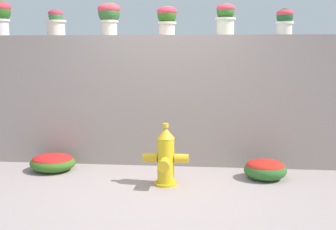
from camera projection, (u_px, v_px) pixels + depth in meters
name	position (u px, v px, depth m)	size (l,w,h in m)	color
ground_plane	(159.00, 190.00, 4.96)	(24.00, 24.00, 0.00)	#A1908D
stone_wall	(168.00, 101.00, 5.98)	(5.62, 0.34, 1.85)	gray
potted_plant_0	(0.00, 14.00, 6.03)	(0.33, 0.33, 0.51)	silver
potted_plant_1	(56.00, 22.00, 5.98)	(0.30, 0.30, 0.38)	beige
potted_plant_2	(109.00, 14.00, 5.85)	(0.32, 0.32, 0.46)	beige
potted_plant_3	(167.00, 17.00, 5.79)	(0.28, 0.28, 0.41)	beige
potted_plant_4	(225.00, 17.00, 5.73)	(0.28, 0.28, 0.44)	beige
potted_plant_5	(285.00, 20.00, 5.65)	(0.25, 0.25, 0.35)	silver
fire_hydrant	(166.00, 158.00, 5.08)	(0.56, 0.44, 0.77)	gold
flower_bush_left	(53.00, 162.00, 5.72)	(0.62, 0.56, 0.24)	#37671F
flower_bush_right	(265.00, 169.00, 5.35)	(0.55, 0.49, 0.26)	#31662B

